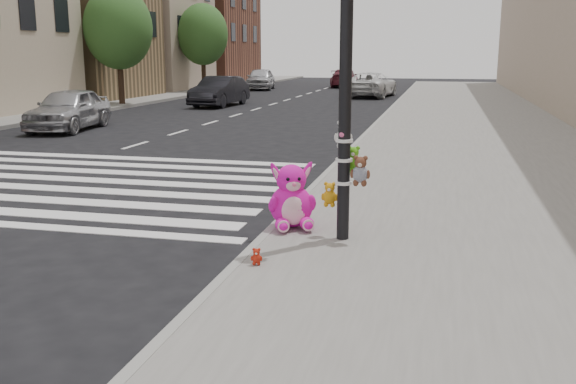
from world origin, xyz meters
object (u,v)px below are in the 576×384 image
(signal_pole, at_px, (346,109))
(red_teddy, at_px, (257,256))
(car_white_near, at_px, (371,85))
(pink_bunny, at_px, (292,201))
(car_silver_far, at_px, (69,109))
(car_dark_far, at_px, (220,91))

(signal_pole, relative_size, red_teddy, 19.68)
(red_teddy, height_order, car_white_near, car_white_near)
(red_teddy, xyz_separation_m, car_white_near, (-2.14, 31.02, 0.46))
(pink_bunny, distance_m, car_silver_far, 14.72)
(signal_pole, bearing_deg, car_white_near, 95.68)
(red_teddy, bearing_deg, car_silver_far, 119.87)
(pink_bunny, distance_m, car_dark_far, 22.78)
(car_white_near, bearing_deg, red_teddy, 99.99)
(car_silver_far, bearing_deg, pink_bunny, -54.09)
(signal_pole, distance_m, car_dark_far, 23.45)
(car_silver_far, xyz_separation_m, car_dark_far, (1.61, 10.44, 0.01))
(car_silver_far, bearing_deg, red_teddy, -58.29)
(car_dark_far, relative_size, car_white_near, 0.85)
(red_teddy, xyz_separation_m, car_silver_far, (-10.12, 12.35, 0.46))
(signal_pole, relative_size, car_dark_far, 0.93)
(signal_pole, bearing_deg, car_dark_far, 113.46)
(signal_pole, bearing_deg, pink_bunny, 155.42)
(signal_pole, height_order, car_white_near, signal_pole)
(pink_bunny, height_order, car_silver_far, car_silver_far)
(car_silver_far, height_order, car_white_near, car_white_near)
(red_teddy, relative_size, car_dark_far, 0.05)
(pink_bunny, height_order, car_dark_far, car_dark_far)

